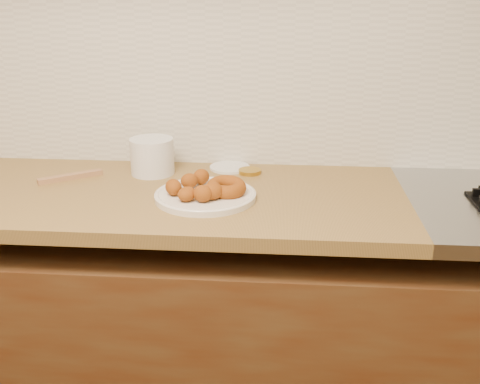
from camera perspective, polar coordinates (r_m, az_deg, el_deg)
name	(u,v)px	position (r m, az deg, el deg)	size (l,w,h in m)	color
wall_back	(242,25)	(1.85, 0.16, 16.58)	(4.00, 0.02, 2.70)	tan
base_cabinet	(234,342)	(1.87, -0.64, -14.96)	(3.60, 0.60, 0.77)	#4F381E
butcher_block	(19,193)	(1.82, -21.57, -0.09)	(2.30, 0.62, 0.04)	olive
backsplash	(241,74)	(1.85, 0.12, 11.91)	(3.60, 0.02, 0.60)	beige
donut_plate	(205,196)	(1.59, -3.54, -0.39)	(0.29, 0.29, 0.02)	silver
ring_donut	(226,187)	(1.57, -1.40, 0.52)	(0.11, 0.11, 0.04)	brown
fried_dough_chunks	(195,188)	(1.57, -4.60, 0.45)	(0.18, 0.21, 0.05)	brown
plastic_tub	(152,156)	(1.81, -8.91, 3.61)	(0.14, 0.14, 0.11)	silver
tub_lid	(230,167)	(1.85, -1.05, 2.52)	(0.13, 0.13, 0.01)	silver
brass_jar_lid	(250,171)	(1.80, 1.00, 2.11)	(0.07, 0.07, 0.01)	#B58E2C
wooden_utensil	(70,177)	(1.83, -16.84, 1.51)	(0.20, 0.02, 0.02)	#936642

